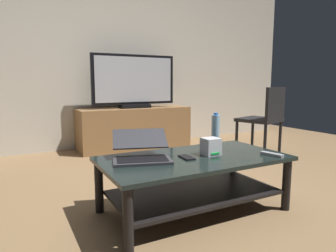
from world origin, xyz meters
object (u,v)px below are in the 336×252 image
object	(u,v)px
television	(134,82)
tv_remote	(272,154)
laptop	(141,151)
cell_phone	(187,157)
media_cabinet	(134,128)
router_box	(211,146)
water_bottle_near	(216,130)
coffee_table	(194,173)
dining_chair	(265,117)

from	to	relation	value
television	tv_remote	size ratio (longest dim) A/B	7.42
laptop	tv_remote	bearing A→B (deg)	-21.88
television	cell_phone	size ratio (longest dim) A/B	8.48
media_cabinet	cell_phone	world-z (taller)	media_cabinet
router_box	cell_phone	distance (m)	0.21
water_bottle_near	television	bearing A→B (deg)	88.90
media_cabinet	laptop	distance (m)	2.22
water_bottle_near	cell_phone	bearing A→B (deg)	-148.87
coffee_table	media_cabinet	bearing A→B (deg)	79.35
media_cabinet	laptop	world-z (taller)	laptop
coffee_table	cell_phone	bearing A→B (deg)	-172.66
water_bottle_near	cell_phone	distance (m)	0.53
television	router_box	bearing A→B (deg)	-97.18
laptop	dining_chair	bearing A→B (deg)	22.28
media_cabinet	television	xyz separation A→B (m)	(0.00, -0.02, 0.63)
router_box	tv_remote	size ratio (longest dim) A/B	0.77
dining_chair	laptop	bearing A→B (deg)	-157.72
coffee_table	router_box	bearing A→B (deg)	-3.11
coffee_table	dining_chair	world-z (taller)	dining_chair
router_box	water_bottle_near	xyz separation A→B (m)	(0.24, 0.26, 0.07)
television	water_bottle_near	size ratio (longest dim) A/B	4.41
coffee_table	water_bottle_near	bearing A→B (deg)	34.48
television	water_bottle_near	bearing A→B (deg)	-91.10
coffee_table	tv_remote	world-z (taller)	tv_remote
laptop	cell_phone	world-z (taller)	laptop
media_cabinet	tv_remote	xyz separation A→B (m)	(0.10, -2.42, 0.12)
television	cell_phone	distance (m)	2.28
laptop	router_box	distance (m)	0.50
tv_remote	coffee_table	bearing A→B (deg)	140.48
television	laptop	bearing A→B (deg)	-110.40
coffee_table	laptop	distance (m)	0.41
water_bottle_near	tv_remote	xyz separation A→B (m)	(0.13, -0.49, -0.12)
coffee_table	dining_chair	distance (m)	1.86
media_cabinet	cell_phone	bearing A→B (deg)	-102.24
media_cabinet	cell_phone	distance (m)	2.25
cell_phone	tv_remote	xyz separation A→B (m)	(0.57, -0.23, 0.01)
laptop	router_box	size ratio (longest dim) A/B	3.96
cell_phone	laptop	bearing A→B (deg)	161.69
television	router_box	xyz separation A→B (m)	(-0.27, -2.17, -0.46)
router_box	tv_remote	distance (m)	0.44
dining_chair	tv_remote	distance (m)	1.59
cell_phone	dining_chair	bearing A→B (deg)	33.16
coffee_table	laptop	size ratio (longest dim) A/B	2.67
water_bottle_near	tv_remote	distance (m)	0.52
laptop	cell_phone	xyz separation A→B (m)	(0.29, -0.12, -0.05)
water_bottle_near	dining_chair	bearing A→B (deg)	28.08
coffee_table	laptop	world-z (taller)	laptop
router_box	coffee_table	bearing A→B (deg)	176.89
media_cabinet	dining_chair	bearing A→B (deg)	-46.96
laptop	cell_phone	distance (m)	0.32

